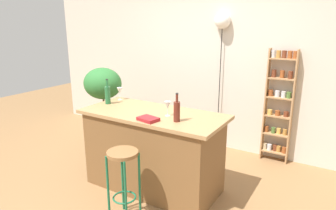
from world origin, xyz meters
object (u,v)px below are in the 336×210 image
bottle_spirits_clear (177,111)px  pendant_globe_light (222,22)px  potted_plant (103,87)px  bar_stool (123,170)px  cookbook (148,119)px  spice_shelf (279,105)px  wine_glass_center (168,106)px  plant_stool (106,134)px  bottle_soda_blue (108,94)px  wine_glass_left (120,91)px

bottle_spirits_clear → pendant_globe_light: bearing=96.8°
potted_plant → pendant_globe_light: size_ratio=0.39×
pendant_globe_light → bottle_spirits_clear: bearing=-83.2°
bar_stool → cookbook: cookbook is taller
bar_stool → spice_shelf: spice_shelf is taller
pendant_globe_light → wine_glass_center: bearing=-89.3°
cookbook → pendant_globe_light: 2.06m
bar_stool → plant_stool: size_ratio=1.52×
potted_plant → pendant_globe_light: pendant_globe_light is taller
wine_glass_center → cookbook: 0.28m
bottle_soda_blue → bottle_spirits_clear: size_ratio=1.05×
wine_glass_left → cookbook: bearing=-32.7°
spice_shelf → pendant_globe_light: (-0.89, 0.03, 1.11)m
bottle_soda_blue → wine_glass_left: 0.24m
bar_stool → wine_glass_left: 1.33m
spice_shelf → bottle_spirits_clear: size_ratio=5.30×
bar_stool → potted_plant: (-1.38, 1.23, 0.45)m
wine_glass_center → cookbook: bearing=-109.7°
bar_stool → wine_glass_left: bearing=130.7°
bottle_soda_blue → bottle_spirits_clear: bearing=-8.4°
pendant_globe_light → cookbook: bearing=-92.2°
bottle_soda_blue → pendant_globe_light: size_ratio=0.15×
bottle_soda_blue → pendant_globe_light: pendant_globe_light is taller
spice_shelf → plant_stool: size_ratio=3.31×
bar_stool → spice_shelf: size_ratio=0.46×
plant_stool → wine_glass_left: 1.05m
plant_stool → potted_plant: 0.75m
plant_stool → potted_plant: size_ratio=0.60×
bottle_soda_blue → pendant_globe_light: (0.89, 1.52, 0.88)m
spice_shelf → bottle_spirits_clear: bearing=-112.8°
spice_shelf → potted_plant: bearing=-158.3°
wine_glass_left → wine_glass_center: size_ratio=1.00×
bar_stool → plant_stool: bearing=138.4°
plant_stool → potted_plant: bearing=-26.6°
spice_shelf → wine_glass_left: size_ratio=9.79×
bar_stool → bottle_soda_blue: 1.17m
bar_stool → plant_stool: bar_stool is taller
cookbook → potted_plant: bearing=160.8°
potted_plant → bottle_soda_blue: 0.81m
spice_shelf → bottle_soda_blue: 2.34m
potted_plant → wine_glass_center: 1.62m
bar_stool → pendant_globe_light: (0.10, 2.20, 1.41)m
wine_glass_center → pendant_globe_light: 1.79m
bar_stool → cookbook: bearing=85.5°
plant_stool → bottle_soda_blue: 1.15m
plant_stool → wine_glass_center: size_ratio=2.96×
spice_shelf → bottle_soda_blue: spice_shelf is taller
plant_stool → bottle_spirits_clear: size_ratio=1.60×
spice_shelf → potted_plant: spice_shelf is taller
spice_shelf → wine_glass_left: 2.20m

